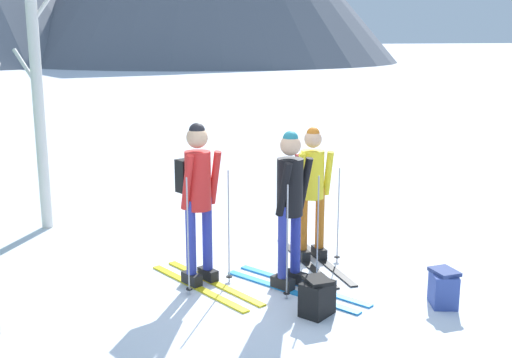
{
  "coord_description": "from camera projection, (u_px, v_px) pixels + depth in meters",
  "views": [
    {
      "loc": [
        -2.35,
        -6.25,
        2.67
      ],
      "look_at": [
        0.11,
        0.52,
        1.05
      ],
      "focal_mm": 44.5,
      "sensor_mm": 36.0,
      "label": 1
    }
  ],
  "objects": [
    {
      "name": "skier_in_yellow",
      "position": [
        312.0,
        187.0,
        7.6
      ],
      "size": [
        0.61,
        1.77,
        1.64
      ],
      "color": "black",
      "rests_on": "ground"
    },
    {
      "name": "birch_tree_slender",
      "position": [
        38.0,
        98.0,
        8.69
      ],
      "size": [
        0.63,
        0.52,
        3.64
      ],
      "color": "silver",
      "rests_on": "ground"
    },
    {
      "name": "backpack_on_snow_beside",
      "position": [
        443.0,
        288.0,
        6.42
      ],
      "size": [
        0.34,
        0.39,
        0.38
      ],
      "color": "#384C99",
      "rests_on": "ground"
    },
    {
      "name": "skier_in_red",
      "position": [
        198.0,
        194.0,
        6.82
      ],
      "size": [
        0.88,
        1.67,
        1.79
      ],
      "color": "yellow",
      "rests_on": "ground"
    },
    {
      "name": "skier_in_black",
      "position": [
        291.0,
        204.0,
        6.72
      ],
      "size": [
        1.12,
        1.67,
        1.72
      ],
      "color": "#1E84D1",
      "rests_on": "ground"
    },
    {
      "name": "ground_plane",
      "position": [
        263.0,
        280.0,
        7.11
      ],
      "size": [
        400.0,
        400.0,
        0.0
      ],
      "primitive_type": "plane",
      "color": "white"
    },
    {
      "name": "backpack_on_snow_front",
      "position": [
        317.0,
        297.0,
        6.19
      ],
      "size": [
        0.4,
        0.37,
        0.38
      ],
      "color": "black",
      "rests_on": "ground"
    }
  ]
}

